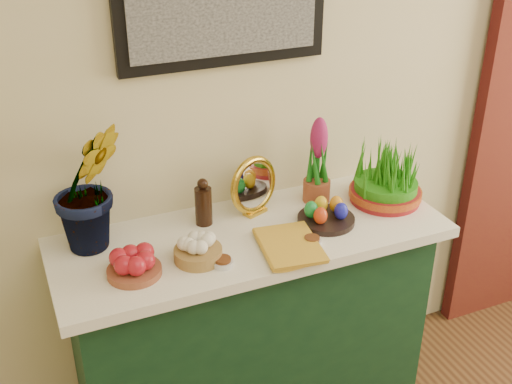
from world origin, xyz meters
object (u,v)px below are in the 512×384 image
book (262,249)px  hyacinth_green (87,167)px  wheatgrass_sabzeh (387,177)px  sideboard (251,333)px  mirror (254,186)px

book → hyacinth_green: bearing=159.5°
hyacinth_green → wheatgrass_sabzeh: (1.08, -0.12, -0.20)m
sideboard → book: bearing=-98.3°
mirror → book: mirror is taller
wheatgrass_sabzeh → mirror: bearing=166.5°
sideboard → book: (-0.02, -0.15, 0.48)m
hyacinth_green → book: bearing=-37.5°
wheatgrass_sabzeh → hyacinth_green: bearing=173.8°
sideboard → mirror: size_ratio=5.82×
mirror → wheatgrass_sabzeh: 0.51m
hyacinth_green → mirror: hyacinth_green is taller
sideboard → mirror: mirror is taller
book → wheatgrass_sabzeh: wheatgrass_sabzeh is taller
book → wheatgrass_sabzeh: size_ratio=0.92×
mirror → book: (-0.09, -0.27, -0.09)m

